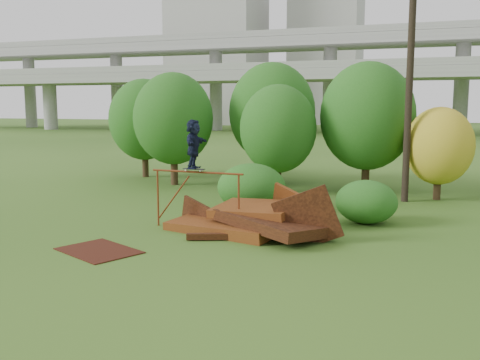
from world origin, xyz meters
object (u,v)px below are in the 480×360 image
(skater, at_px, (194,144))
(utility_pole, at_px, (409,87))
(scrap_pile, at_px, (252,221))
(flat_plate, at_px, (99,251))

(skater, height_order, utility_pole, utility_pole)
(scrap_pile, bearing_deg, skater, -177.17)
(skater, height_order, flat_plate, skater)
(scrap_pile, bearing_deg, utility_pole, 59.64)
(utility_pole, bearing_deg, scrap_pile, -120.36)
(scrap_pile, distance_m, skater, 3.01)
(scrap_pile, relative_size, skater, 3.68)
(flat_plate, bearing_deg, scrap_pile, 45.77)
(flat_plate, bearing_deg, utility_pole, 54.69)
(flat_plate, distance_m, utility_pole, 13.84)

